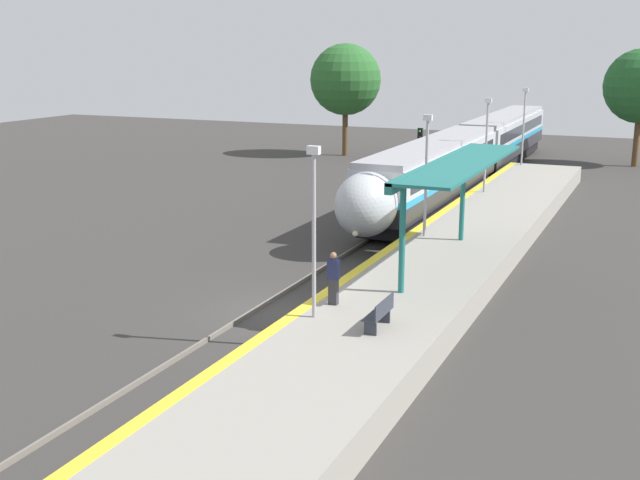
{
  "coord_description": "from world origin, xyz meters",
  "views": [
    {
      "loc": [
        11.72,
        -22.84,
        8.81
      ],
      "look_at": [
        0.58,
        2.33,
        2.08
      ],
      "focal_mm": 45.0,
      "sensor_mm": 36.0,
      "label": 1
    }
  ],
  "objects_px": {
    "train": "(470,153)",
    "lamppost_mid": "(426,167)",
    "lamppost_near": "(314,221)",
    "lamppost_farthest": "(524,121)",
    "platform_bench": "(380,313)",
    "lamppost_far": "(486,139)",
    "person_waiting": "(333,277)",
    "railway_signal": "(420,155)"
  },
  "relations": [
    {
      "from": "platform_bench",
      "to": "person_waiting",
      "type": "bearing_deg",
      "value": 143.98
    },
    {
      "from": "train",
      "to": "lamppost_mid",
      "type": "bearing_deg",
      "value": -82.23
    },
    {
      "from": "railway_signal",
      "to": "lamppost_farthest",
      "type": "distance_m",
      "value": 9.93
    },
    {
      "from": "lamppost_mid",
      "to": "railway_signal",
      "type": "bearing_deg",
      "value": 107.9
    },
    {
      "from": "train",
      "to": "lamppost_far",
      "type": "height_order",
      "value": "lamppost_far"
    },
    {
      "from": "person_waiting",
      "to": "lamppost_near",
      "type": "height_order",
      "value": "lamppost_near"
    },
    {
      "from": "train",
      "to": "lamppost_far",
      "type": "relative_size",
      "value": 7.98
    },
    {
      "from": "train",
      "to": "lamppost_mid",
      "type": "distance_m",
      "value": 18.46
    },
    {
      "from": "lamppost_near",
      "to": "lamppost_far",
      "type": "distance_m",
      "value": 22.51
    },
    {
      "from": "lamppost_near",
      "to": "platform_bench",
      "type": "bearing_deg",
      "value": -4.55
    },
    {
      "from": "train",
      "to": "platform_bench",
      "type": "relative_size",
      "value": 26.82
    },
    {
      "from": "lamppost_mid",
      "to": "lamppost_far",
      "type": "bearing_deg",
      "value": 90.0
    },
    {
      "from": "train",
      "to": "lamppost_near",
      "type": "relative_size",
      "value": 7.98
    },
    {
      "from": "platform_bench",
      "to": "lamppost_mid",
      "type": "xyz_separation_m",
      "value": [
        -2.13,
        11.43,
        2.44
      ]
    },
    {
      "from": "lamppost_far",
      "to": "platform_bench",
      "type": "bearing_deg",
      "value": -84.65
    },
    {
      "from": "train",
      "to": "lamppost_mid",
      "type": "xyz_separation_m",
      "value": [
        2.49,
        -18.2,
        1.75
      ]
    },
    {
      "from": "person_waiting",
      "to": "railway_signal",
      "type": "height_order",
      "value": "railway_signal"
    },
    {
      "from": "lamppost_mid",
      "to": "lamppost_far",
      "type": "xyz_separation_m",
      "value": [
        0.0,
        11.26,
        0.0
      ]
    },
    {
      "from": "lamppost_mid",
      "to": "lamppost_farthest",
      "type": "height_order",
      "value": "same"
    },
    {
      "from": "person_waiting",
      "to": "lamppost_near",
      "type": "distance_m",
      "value": 2.45
    },
    {
      "from": "train",
      "to": "lamppost_near",
      "type": "distance_m",
      "value": 29.62
    },
    {
      "from": "railway_signal",
      "to": "lamppost_near",
      "type": "height_order",
      "value": "lamppost_near"
    },
    {
      "from": "platform_bench",
      "to": "train",
      "type": "bearing_deg",
      "value": 98.84
    },
    {
      "from": "platform_bench",
      "to": "person_waiting",
      "type": "xyz_separation_m",
      "value": [
        -2.07,
        1.5,
        0.4
      ]
    },
    {
      "from": "person_waiting",
      "to": "lamppost_farthest",
      "type": "relative_size",
      "value": 0.33
    },
    {
      "from": "lamppost_far",
      "to": "railway_signal",
      "type": "bearing_deg",
      "value": 150.76
    },
    {
      "from": "train",
      "to": "lamppost_far",
      "type": "distance_m",
      "value": 7.58
    },
    {
      "from": "train",
      "to": "person_waiting",
      "type": "distance_m",
      "value": 28.24
    },
    {
      "from": "train",
      "to": "railway_signal",
      "type": "distance_m",
      "value": 4.88
    },
    {
      "from": "lamppost_far",
      "to": "train",
      "type": "bearing_deg",
      "value": 109.68
    },
    {
      "from": "platform_bench",
      "to": "lamppost_far",
      "type": "relative_size",
      "value": 0.3
    },
    {
      "from": "lamppost_farthest",
      "to": "lamppost_far",
      "type": "bearing_deg",
      "value": -90.0
    },
    {
      "from": "train",
      "to": "lamppost_farthest",
      "type": "bearing_deg",
      "value": 60.03
    },
    {
      "from": "person_waiting",
      "to": "lamppost_farthest",
      "type": "distance_m",
      "value": 32.5
    },
    {
      "from": "lamppost_near",
      "to": "lamppost_farthest",
      "type": "bearing_deg",
      "value": 90.0
    },
    {
      "from": "lamppost_farthest",
      "to": "lamppost_mid",
      "type": "bearing_deg",
      "value": -90.0
    },
    {
      "from": "platform_bench",
      "to": "lamppost_mid",
      "type": "distance_m",
      "value": 11.88
    },
    {
      "from": "person_waiting",
      "to": "train",
      "type": "bearing_deg",
      "value": 95.16
    },
    {
      "from": "lamppost_near",
      "to": "lamppost_far",
      "type": "bearing_deg",
      "value": 90.0
    },
    {
      "from": "lamppost_far",
      "to": "lamppost_near",
      "type": "bearing_deg",
      "value": -90.0
    },
    {
      "from": "train",
      "to": "lamppost_mid",
      "type": "relative_size",
      "value": 7.98
    },
    {
      "from": "person_waiting",
      "to": "lamppost_mid",
      "type": "height_order",
      "value": "lamppost_mid"
    }
  ]
}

